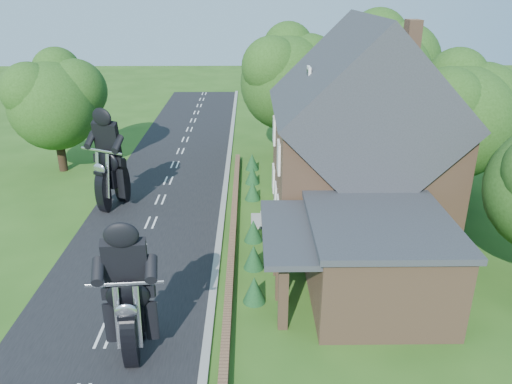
{
  "coord_description": "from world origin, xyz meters",
  "views": [
    {
      "loc": [
        5.16,
        -17.33,
        11.45
      ],
      "look_at": [
        5.42,
        3.38,
        2.8
      ],
      "focal_mm": 35.0,
      "sensor_mm": 36.0,
      "label": 1
    }
  ],
  "objects_px": {
    "garden_wall": "(233,228)",
    "house": "(359,142)",
    "motorcycle_lead": "(134,335)",
    "annex": "(374,259)",
    "motorcycle_follow": "(113,193)"
  },
  "relations": [
    {
      "from": "garden_wall",
      "to": "house",
      "type": "relative_size",
      "value": 2.15
    },
    {
      "from": "house",
      "to": "garden_wall",
      "type": "bearing_deg",
      "value": -170.83
    },
    {
      "from": "garden_wall",
      "to": "motorcycle_lead",
      "type": "bearing_deg",
      "value": -108.69
    },
    {
      "from": "annex",
      "to": "motorcycle_follow",
      "type": "xyz_separation_m",
      "value": [
        -12.24,
        8.85,
        -0.93
      ]
    },
    {
      "from": "garden_wall",
      "to": "annex",
      "type": "distance_m",
      "value": 8.19
    },
    {
      "from": "house",
      "to": "motorcycle_follow",
      "type": "distance_m",
      "value": 13.49
    },
    {
      "from": "garden_wall",
      "to": "motorcycle_lead",
      "type": "relative_size",
      "value": 13.8
    },
    {
      "from": "garden_wall",
      "to": "house",
      "type": "height_order",
      "value": "house"
    },
    {
      "from": "house",
      "to": "motorcycle_follow",
      "type": "bearing_deg",
      "value": 170.96
    },
    {
      "from": "garden_wall",
      "to": "motorcycle_follow",
      "type": "xyz_separation_m",
      "value": [
        -6.67,
        3.05,
        0.64
      ]
    },
    {
      "from": "garden_wall",
      "to": "house",
      "type": "bearing_deg",
      "value": 9.17
    },
    {
      "from": "annex",
      "to": "motorcycle_lead",
      "type": "height_order",
      "value": "annex"
    },
    {
      "from": "house",
      "to": "motorcycle_follow",
      "type": "xyz_separation_m",
      "value": [
        -12.86,
        2.05,
        -3.5
      ]
    },
    {
      "from": "motorcycle_follow",
      "to": "garden_wall",
      "type": "bearing_deg",
      "value": -179.02
    },
    {
      "from": "annex",
      "to": "motorcycle_follow",
      "type": "relative_size",
      "value": 3.9
    }
  ]
}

